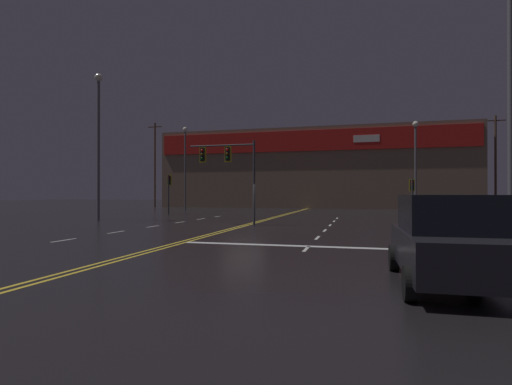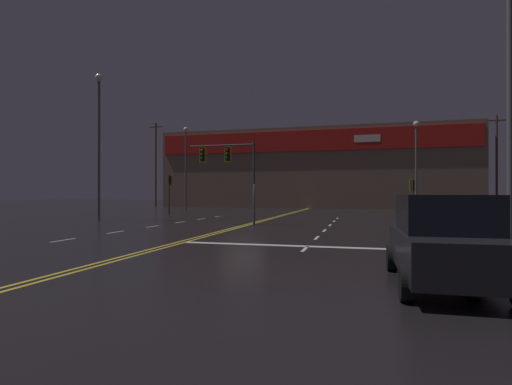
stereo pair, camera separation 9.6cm
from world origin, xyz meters
The scene contains 12 objects.
ground_plane centered at (0.00, 0.00, 0.00)m, with size 200.00×200.00×0.00m, color black.
road_markings centered at (0.94, -1.57, 0.00)m, with size 14.77×60.00×0.01m.
traffic_signal_median centered at (-1.25, 0.65, 3.93)m, with size 4.25×0.36×5.17m.
traffic_signal_corner_northwest centered at (-10.62, 11.25, 2.73)m, with size 0.42×0.36×3.72m.
traffic_signal_corner_northeast centered at (10.70, 11.05, 2.27)m, with size 0.42×0.36×3.10m.
streetlight_near_left centered at (11.91, -6.85, 7.65)m, with size 0.56×0.56×12.44m.
streetlight_near_right centered at (-11.69, 2.33, 6.70)m, with size 0.56×0.56×10.67m.
streetlight_median_approach centered at (-13.43, 20.80, 6.25)m, with size 0.56×0.56×9.86m.
streetlight_far_left centered at (11.78, 17.63, 5.68)m, with size 0.56×0.56×8.82m.
parked_car centered at (8.51, -13.78, 0.95)m, with size 2.08×4.33×1.88m.
building_backdrop centered at (0.00, 34.73, 5.44)m, with size 42.46×10.23×10.84m.
utility_pole_row centered at (-1.35, 30.72, 6.17)m, with size 47.47×0.26×12.49m.
Camera 2 is at (6.90, -22.73, 1.89)m, focal length 28.00 mm.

